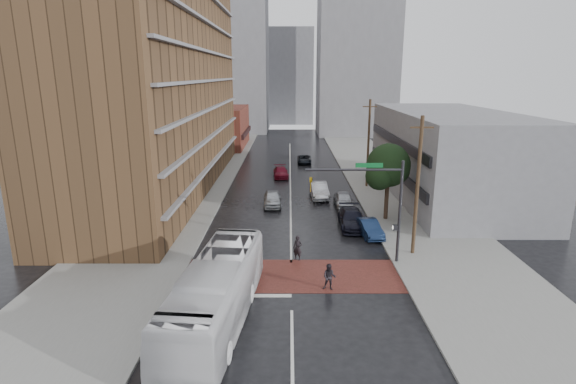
{
  "coord_description": "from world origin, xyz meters",
  "views": [
    {
      "loc": [
        -0.15,
        -26.34,
        12.68
      ],
      "look_at": [
        -0.24,
        8.53,
        3.5
      ],
      "focal_mm": 28.0,
      "sensor_mm": 36.0,
      "label": 1
    }
  ],
  "objects_px": {
    "transit_bus": "(216,293)",
    "car_parked_near": "(369,228)",
    "pedestrian_b": "(329,277)",
    "car_travel_a": "(272,199)",
    "pedestrian_a": "(298,248)",
    "suv_travel": "(304,159)",
    "car_parked_far": "(344,200)",
    "car_travel_b": "(319,190)",
    "car_travel_c": "(281,172)",
    "car_parked_mid": "(352,219)"
  },
  "relations": [
    {
      "from": "car_parked_near",
      "to": "car_parked_mid",
      "type": "distance_m",
      "value": 2.37
    },
    {
      "from": "pedestrian_a",
      "to": "car_parked_far",
      "type": "distance_m",
      "value": 13.84
    },
    {
      "from": "transit_bus",
      "to": "car_parked_far",
      "type": "relative_size",
      "value": 2.83
    },
    {
      "from": "pedestrian_b",
      "to": "car_travel_b",
      "type": "height_order",
      "value": "pedestrian_b"
    },
    {
      "from": "car_parked_mid",
      "to": "car_parked_far",
      "type": "distance_m",
      "value": 6.0
    },
    {
      "from": "pedestrian_b",
      "to": "car_travel_b",
      "type": "distance_m",
      "value": 21.01
    },
    {
      "from": "transit_bus",
      "to": "pedestrian_b",
      "type": "xyz_separation_m",
      "value": [
        6.18,
        3.79,
        -0.89
      ]
    },
    {
      "from": "car_travel_a",
      "to": "car_parked_mid",
      "type": "relative_size",
      "value": 0.83
    },
    {
      "from": "transit_bus",
      "to": "car_travel_a",
      "type": "bearing_deg",
      "value": 90.22
    },
    {
      "from": "car_travel_b",
      "to": "transit_bus",
      "type": "bearing_deg",
      "value": -109.07
    },
    {
      "from": "suv_travel",
      "to": "car_parked_far",
      "type": "relative_size",
      "value": 0.97
    },
    {
      "from": "transit_bus",
      "to": "car_parked_near",
      "type": "distance_m",
      "value": 16.71
    },
    {
      "from": "transit_bus",
      "to": "car_travel_c",
      "type": "xyz_separation_m",
      "value": [
        2.7,
        34.57,
        -1.09
      ]
    },
    {
      "from": "car_travel_b",
      "to": "car_parked_far",
      "type": "bearing_deg",
      "value": -61.42
    },
    {
      "from": "pedestrian_a",
      "to": "transit_bus",
      "type": "bearing_deg",
      "value": -95.15
    },
    {
      "from": "car_travel_c",
      "to": "car_parked_far",
      "type": "height_order",
      "value": "car_parked_far"
    },
    {
      "from": "transit_bus",
      "to": "pedestrian_b",
      "type": "bearing_deg",
      "value": 37.18
    },
    {
      "from": "pedestrian_b",
      "to": "suv_travel",
      "type": "height_order",
      "value": "pedestrian_b"
    },
    {
      "from": "car_travel_a",
      "to": "pedestrian_a",
      "type": "bearing_deg",
      "value": -82.73
    },
    {
      "from": "car_travel_b",
      "to": "car_parked_mid",
      "type": "relative_size",
      "value": 0.94
    },
    {
      "from": "car_travel_a",
      "to": "suv_travel",
      "type": "distance_m",
      "value": 22.15
    },
    {
      "from": "transit_bus",
      "to": "suv_travel",
      "type": "distance_m",
      "value": 43.98
    },
    {
      "from": "car_travel_b",
      "to": "suv_travel",
      "type": "relative_size",
      "value": 1.15
    },
    {
      "from": "pedestrian_b",
      "to": "car_travel_a",
      "type": "bearing_deg",
      "value": 115.74
    },
    {
      "from": "car_parked_near",
      "to": "car_parked_far",
      "type": "height_order",
      "value": "car_parked_far"
    },
    {
      "from": "pedestrian_a",
      "to": "car_travel_a",
      "type": "height_order",
      "value": "pedestrian_a"
    },
    {
      "from": "transit_bus",
      "to": "car_travel_a",
      "type": "distance_m",
      "value": 21.87
    },
    {
      "from": "car_travel_a",
      "to": "pedestrian_b",
      "type": "bearing_deg",
      "value": -79.44
    },
    {
      "from": "pedestrian_a",
      "to": "car_parked_far",
      "type": "bearing_deg",
      "value": 92.47
    },
    {
      "from": "car_parked_mid",
      "to": "suv_travel",
      "type": "bearing_deg",
      "value": 97.27
    },
    {
      "from": "car_parked_near",
      "to": "car_parked_mid",
      "type": "relative_size",
      "value": 0.78
    },
    {
      "from": "car_parked_mid",
      "to": "transit_bus",
      "type": "bearing_deg",
      "value": -119.82
    },
    {
      "from": "car_travel_a",
      "to": "suv_travel",
      "type": "relative_size",
      "value": 1.02
    },
    {
      "from": "car_travel_c",
      "to": "transit_bus",
      "type": "bearing_deg",
      "value": -98.6
    },
    {
      "from": "car_parked_near",
      "to": "car_parked_far",
      "type": "distance_m",
      "value": 8.17
    },
    {
      "from": "pedestrian_a",
      "to": "car_travel_c",
      "type": "relative_size",
      "value": 0.41
    },
    {
      "from": "pedestrian_a",
      "to": "car_parked_mid",
      "type": "relative_size",
      "value": 0.34
    },
    {
      "from": "car_travel_a",
      "to": "car_travel_c",
      "type": "height_order",
      "value": "car_travel_a"
    },
    {
      "from": "car_travel_a",
      "to": "car_parked_near",
      "type": "bearing_deg",
      "value": -48.79
    },
    {
      "from": "car_parked_near",
      "to": "car_travel_a",
      "type": "bearing_deg",
      "value": 124.5
    },
    {
      "from": "pedestrian_b",
      "to": "car_travel_b",
      "type": "bearing_deg",
      "value": 100.88
    },
    {
      "from": "pedestrian_b",
      "to": "car_parked_near",
      "type": "bearing_deg",
      "value": 79.74
    },
    {
      "from": "pedestrian_a",
      "to": "car_travel_c",
      "type": "height_order",
      "value": "pedestrian_a"
    },
    {
      "from": "car_travel_a",
      "to": "car_travel_b",
      "type": "distance_m",
      "value": 5.71
    },
    {
      "from": "transit_bus",
      "to": "car_parked_near",
      "type": "relative_size",
      "value": 3.06
    },
    {
      "from": "suv_travel",
      "to": "transit_bus",
      "type": "bearing_deg",
      "value": -97.5
    },
    {
      "from": "car_parked_mid",
      "to": "car_parked_near",
      "type": "bearing_deg",
      "value": -61.34
    },
    {
      "from": "car_travel_c",
      "to": "car_parked_near",
      "type": "relative_size",
      "value": 1.09
    },
    {
      "from": "car_travel_b",
      "to": "car_parked_far",
      "type": "xyz_separation_m",
      "value": [
        2.19,
        -3.5,
        -0.06
      ]
    },
    {
      "from": "suv_travel",
      "to": "car_parked_mid",
      "type": "bearing_deg",
      "value": -83.38
    }
  ]
}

